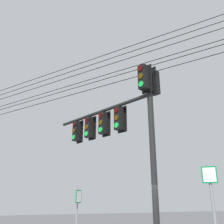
{
  "coord_description": "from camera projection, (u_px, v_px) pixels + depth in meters",
  "views": [
    {
      "loc": [
        7.88,
        -4.42,
        2.1
      ],
      "look_at": [
        -1.04,
        -1.1,
        5.38
      ],
      "focal_mm": 40.34,
      "sensor_mm": 36.0,
      "label": 1
    }
  ],
  "objects": [
    {
      "name": "route_sign_primary",
      "position": [
        77.0,
        216.0,
        8.77
      ],
      "size": [
        0.29,
        0.27,
        2.44
      ],
      "color": "slate",
      "rests_on": "ground"
    },
    {
      "name": "route_sign_secondary",
      "position": [
        214.0,
        217.0,
        5.5
      ],
      "size": [
        0.24,
        0.28,
        2.86
      ],
      "color": "slate",
      "rests_on": "ground"
    },
    {
      "name": "signal_mast_assembly",
      "position": [
        119.0,
        124.0,
        9.62
      ],
      "size": [
        5.23,
        2.68,
        6.63
      ],
      "color": "black",
      "rests_on": "ground"
    },
    {
      "name": "overhead_wire_span",
      "position": [
        126.0,
        63.0,
        9.74
      ],
      "size": [
        15.43,
        13.14,
        2.16
      ],
      "color": "black"
    }
  ]
}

